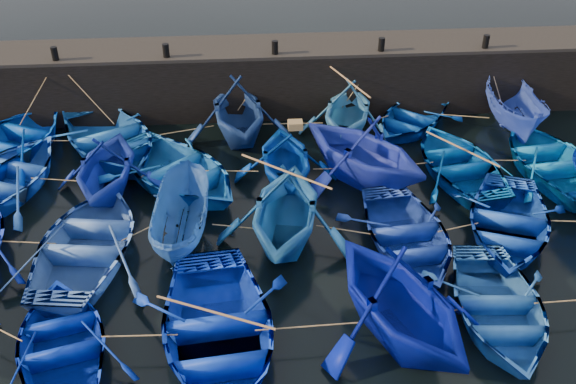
{
  "coord_description": "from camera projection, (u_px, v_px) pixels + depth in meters",
  "views": [
    {
      "loc": [
        -1.24,
        -13.05,
        11.64
      ],
      "look_at": [
        0.0,
        3.2,
        0.7
      ],
      "focal_mm": 40.0,
      "sensor_mm": 36.0,
      "label": 1
    }
  ],
  "objects": [
    {
      "name": "bollard_2",
      "position": [
        275.0,
        47.0,
        23.72
      ],
      "size": [
        0.24,
        0.24,
        0.5
      ],
      "primitive_type": "cylinder",
      "color": "black",
      "rests_on": "quay_top"
    },
    {
      "name": "boat_18",
      "position": [
        508.0,
        223.0,
        18.63
      ],
      "size": [
        5.06,
        5.87,
        1.03
      ],
      "primitive_type": "imported",
      "rotation": [
        0.0,
        0.0,
        -0.36
      ],
      "color": "#0B359F",
      "rests_on": "ground"
    },
    {
      "name": "boat_24",
      "position": [
        498.0,
        307.0,
        15.79
      ],
      "size": [
        3.67,
        4.88,
        0.96
      ],
      "primitive_type": "imported",
      "rotation": [
        0.0,
        0.0,
        -0.08
      ],
      "color": "blue",
      "rests_on": "ground"
    },
    {
      "name": "boat_21",
      "position": [
        63.0,
        342.0,
        14.89
      ],
      "size": [
        4.08,
        4.96,
        0.9
      ],
      "primitive_type": "imported",
      "rotation": [
        0.0,
        0.0,
        3.4
      ],
      "color": "#001B92",
      "rests_on": "ground"
    },
    {
      "name": "bollard_0",
      "position": [
        55.0,
        54.0,
        23.21
      ],
      "size": [
        0.24,
        0.24,
        0.5
      ],
      "primitive_type": "cylinder",
      "color": "black",
      "rests_on": "quay_top"
    },
    {
      "name": "boat_12",
      "position": [
        552.0,
        160.0,
        21.53
      ],
      "size": [
        4.26,
        5.54,
        1.06
      ],
      "primitive_type": "imported",
      "rotation": [
        0.0,
        0.0,
        3.26
      ],
      "color": "#0663BA",
      "rests_on": "ground"
    },
    {
      "name": "boat_16",
      "position": [
        285.0,
        208.0,
        18.03
      ],
      "size": [
        4.77,
        5.27,
        2.41
      ],
      "primitive_type": "imported",
      "rotation": [
        0.0,
        0.0,
        -0.2
      ],
      "color": "#185A9F",
      "rests_on": "ground"
    },
    {
      "name": "boat_2",
      "position": [
        237.0,
        109.0,
        23.21
      ],
      "size": [
        4.38,
        4.94,
        2.4
      ],
      "primitive_type": "imported",
      "rotation": [
        0.0,
        0.0,
        0.11
      ],
      "color": "navy",
      "rests_on": "ground"
    },
    {
      "name": "boat_23",
      "position": [
        399.0,
        298.0,
        14.91
      ],
      "size": [
        5.74,
        6.1,
        2.55
      ],
      "primitive_type": "imported",
      "rotation": [
        0.0,
        0.0,
        0.4
      ],
      "color": "#000E8A",
      "rests_on": "ground"
    },
    {
      "name": "boat_6",
      "position": [
        3.0,
        179.0,
        20.5
      ],
      "size": [
        5.64,
        6.5,
        1.13
      ],
      "primitive_type": "imported",
      "rotation": [
        0.0,
        0.0,
        2.76
      ],
      "color": "blue",
      "rests_on": "ground"
    },
    {
      "name": "boat_11",
      "position": [
        459.0,
        162.0,
        21.46
      ],
      "size": [
        4.23,
        5.37,
        1.01
      ],
      "primitive_type": "imported",
      "rotation": [
        0.0,
        0.0,
        3.3
      ],
      "color": "#00428E",
      "rests_on": "ground"
    },
    {
      "name": "boat_1",
      "position": [
        109.0,
        139.0,
        22.62
      ],
      "size": [
        6.41,
        7.08,
        1.21
      ],
      "primitive_type": "imported",
      "rotation": [
        0.0,
        0.0,
        0.49
      ],
      "color": "blue",
      "rests_on": "ground"
    },
    {
      "name": "quay_wall",
      "position": [
        274.0,
        78.0,
        25.37
      ],
      "size": [
        26.0,
        2.5,
        2.5
      ],
      "primitive_type": "cube",
      "color": "black",
      "rests_on": "ground"
    },
    {
      "name": "boat_9",
      "position": [
        286.0,
        157.0,
        20.69
      ],
      "size": [
        3.52,
        4.05,
        2.08
      ],
      "primitive_type": "imported",
      "rotation": [
        0.0,
        0.0,
        3.17
      ],
      "color": "#023395",
      "rests_on": "ground"
    },
    {
      "name": "boat_15",
      "position": [
        180.0,
        219.0,
        18.31
      ],
      "size": [
        1.86,
        4.22,
        1.59
      ],
      "primitive_type": "imported",
      "rotation": [
        0.0,
        0.0,
        3.07
      ],
      "color": "#1F4D8F",
      "rests_on": "ground"
    },
    {
      "name": "wooden_crate",
      "position": [
        295.0,
        125.0,
        20.06
      ],
      "size": [
        0.46,
        0.38,
        0.24
      ],
      "primitive_type": "cube",
      "color": "olive",
      "rests_on": "boat_9"
    },
    {
      "name": "bollard_4",
      "position": [
        486.0,
        41.0,
        24.22
      ],
      "size": [
        0.24,
        0.24,
        0.5
      ],
      "primitive_type": "cylinder",
      "color": "black",
      "rests_on": "quay_top"
    },
    {
      "name": "mooring_ropes",
      "position": [
        274.0,
        160.0,
        20.89
      ],
      "size": [
        18.38,
        11.88,
        2.1
      ],
      "color": "tan",
      "rests_on": "ground"
    },
    {
      "name": "boat_17",
      "position": [
        407.0,
        235.0,
        18.19
      ],
      "size": [
        3.91,
        5.1,
        0.99
      ],
      "primitive_type": "imported",
      "rotation": [
        0.0,
        0.0,
        0.11
      ],
      "color": "navy",
      "rests_on": "ground"
    },
    {
      "name": "boat_0",
      "position": [
        10.0,
        141.0,
        22.53
      ],
      "size": [
        5.95,
        6.72,
        1.15
      ],
      "primitive_type": "imported",
      "rotation": [
        0.0,
        0.0,
        2.7
      ],
      "color": "#0032A0",
      "rests_on": "ground"
    },
    {
      "name": "boat_3",
      "position": [
        348.0,
        109.0,
        23.47
      ],
      "size": [
        4.51,
        4.9,
        2.16
      ],
      "primitive_type": "imported",
      "rotation": [
        0.0,
        0.0,
        -0.27
      ],
      "color": "#3277BF",
      "rests_on": "ground"
    },
    {
      "name": "boat_5",
      "position": [
        514.0,
        109.0,
        23.92
      ],
      "size": [
        2.08,
        4.68,
        1.76
      ],
      "primitive_type": "imported",
      "rotation": [
        0.0,
        0.0,
        -0.08
      ],
      "color": "#2944BA",
      "rests_on": "ground"
    },
    {
      "name": "boat_22",
      "position": [
        216.0,
        331.0,
        14.97
      ],
      "size": [
        4.6,
        6.04,
        1.17
      ],
      "primitive_type": "imported",
      "rotation": [
        0.0,
        0.0,
        0.1
      ],
      "color": "#0527C8",
      "rests_on": "ground"
    },
    {
      "name": "boat_14",
      "position": [
        89.0,
        242.0,
        17.82
      ],
      "size": [
        4.54,
        5.85,
        1.12
      ],
      "primitive_type": "imported",
      "rotation": [
        0.0,
        0.0,
        3.01
      ],
      "color": "#315AB9",
      "rests_on": "ground"
    },
    {
      "name": "quay_top",
      "position": [
        274.0,
        46.0,
        24.63
      ],
      "size": [
        26.0,
        2.5,
        0.12
      ],
      "primitive_type": "cube",
      "color": "black",
      "rests_on": "quay_wall"
    },
    {
      "name": "boat_4",
      "position": [
        411.0,
        117.0,
        24.31
      ],
      "size": [
        5.13,
        5.28,
        0.89
      ],
      "primitive_type": "imported",
      "rotation": [
        0.0,
        0.0,
        -0.7
      ],
      "color": "#063A91",
      "rests_on": "ground"
    },
    {
      "name": "boat_8",
      "position": [
        177.0,
        171.0,
        20.87
      ],
      "size": [
        6.56,
        6.72,
        1.14
      ],
      "primitive_type": "imported",
      "rotation": [
        0.0,
        0.0,
        0.72
      ],
      "color": "blue",
      "rests_on": "ground"
    },
    {
      "name": "ground",
      "position": [
        297.0,
        279.0,
        17.37
      ],
      "size": [
        120.0,
        120.0,
        0.0
      ],
      "primitive_type": "plane",
      "color": "black",
      "rests_on": "ground"
    },
    {
      "name": "boat_7",
      "position": [
        106.0,
        165.0,
        20.16
      ],
      "size": [
        3.88,
        4.41,
        2.19
      ],
      "primitive_type": "imported",
      "rotation": [
        0.0,
        0.0,
        3.07
      ],
      "color": "navy",
      "rests_on": "ground"
    },
    {
      "name": "boat_10",
      "position": [
        364.0,
        148.0,
        20.69
      ],
      "size": [
        6.35,
        6.43,
        2.56
      ],
      "primitive_type": "imported",
      "rotation": [
        0.0,
        0.0,
        3.85
      ],
      "color": "#16279D",
      "rests_on": "ground"
    },
    {
      "name": "loose_oars",
      "position": [
        340.0,
        165.0,
        19.0
      ],
      "size": [
        10.25,
        12.32,
        1.46
      ],
      "color": "#99724C",
      "rests_on": "ground"
    },
    {
      "name": "bollard_3",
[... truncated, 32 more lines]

